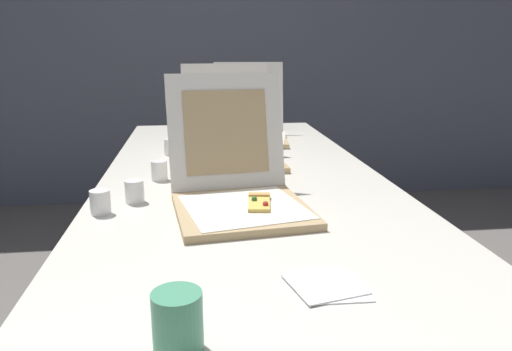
% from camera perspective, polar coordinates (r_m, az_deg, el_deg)
% --- Properties ---
extents(wall_back, '(10.00, 0.10, 2.60)m').
position_cam_1_polar(wall_back, '(3.84, -4.90, 16.38)').
color(wall_back, slate).
rests_on(wall_back, ground).
extents(table, '(0.99, 2.44, 0.75)m').
position_cam_1_polar(table, '(1.72, -1.41, -1.73)').
color(table, silver).
rests_on(table, ground).
extents(pizza_box_front, '(0.41, 0.49, 0.37)m').
position_cam_1_polar(pizza_box_front, '(1.39, -2.00, -1.79)').
color(pizza_box_front, tan).
rests_on(pizza_box_front, table).
extents(pizza_box_middle, '(0.39, 0.42, 0.38)m').
position_cam_1_polar(pizza_box_middle, '(1.94, -2.84, 3.15)').
color(pizza_box_middle, tan).
rests_on(pizza_box_middle, table).
extents(pizza_box_back, '(0.40, 0.50, 0.37)m').
position_cam_1_polar(pizza_box_back, '(2.41, -0.84, 5.43)').
color(pizza_box_back, tan).
rests_on(pizza_box_back, table).
extents(cup_white_near_center, '(0.06, 0.06, 0.07)m').
position_cam_1_polar(cup_white_near_center, '(1.49, -13.96, -1.80)').
color(cup_white_near_center, white).
rests_on(cup_white_near_center, table).
extents(cup_white_mid, '(0.06, 0.06, 0.07)m').
position_cam_1_polar(cup_white_mid, '(1.72, -11.19, 0.57)').
color(cup_white_mid, white).
rests_on(cup_white_mid, table).
extents(cup_white_near_left, '(0.06, 0.06, 0.07)m').
position_cam_1_polar(cup_white_near_left, '(1.42, -17.66, -2.97)').
color(cup_white_near_left, white).
rests_on(cup_white_near_left, table).
extents(cup_white_far, '(0.06, 0.06, 0.07)m').
position_cam_1_polar(cup_white_far, '(2.11, -9.89, 3.30)').
color(cup_white_far, white).
rests_on(cup_white_far, table).
extents(cup_printed_front, '(0.08, 0.08, 0.10)m').
position_cam_1_polar(cup_printed_front, '(0.78, -9.11, -16.55)').
color(cup_printed_front, '#4C9E75').
rests_on(cup_printed_front, table).
extents(napkin_pile, '(0.16, 0.16, 0.01)m').
position_cam_1_polar(napkin_pile, '(0.98, 8.58, -12.56)').
color(napkin_pile, white).
rests_on(napkin_pile, table).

